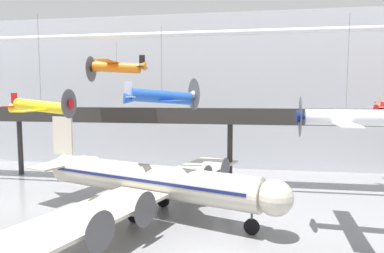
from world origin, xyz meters
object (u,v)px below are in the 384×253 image
object	(u,v)px
suspended_plane_yellow_lowwing	(41,107)
suspended_plane_blue_trainer	(162,97)
suspended_plane_orange_highwing	(117,67)
suspended_plane_white_twin	(346,118)
airliner_silver_main	(146,180)

from	to	relation	value
suspended_plane_yellow_lowwing	suspended_plane_blue_trainer	bearing A→B (deg)	37.06
suspended_plane_orange_highwing	suspended_plane_white_twin	bearing A→B (deg)	151.53
suspended_plane_white_twin	suspended_plane_yellow_lowwing	distance (m)	24.69
airliner_silver_main	suspended_plane_white_twin	size ratio (longest dim) A/B	3.25
suspended_plane_white_twin	suspended_plane_blue_trainer	bearing A→B (deg)	-6.72
airliner_silver_main	suspended_plane_yellow_lowwing	world-z (taller)	suspended_plane_yellow_lowwing
suspended_plane_orange_highwing	suspended_plane_yellow_lowwing	size ratio (longest dim) A/B	1.08
suspended_plane_white_twin	airliner_silver_main	bearing A→B (deg)	-3.88
suspended_plane_orange_highwing	suspended_plane_yellow_lowwing	world-z (taller)	suspended_plane_orange_highwing
airliner_silver_main	suspended_plane_white_twin	distance (m)	18.72
suspended_plane_orange_highwing	suspended_plane_blue_trainer	bearing A→B (deg)	129.96
suspended_plane_orange_highwing	suspended_plane_yellow_lowwing	distance (m)	15.86
suspended_plane_blue_trainer	suspended_plane_yellow_lowwing	world-z (taller)	suspended_plane_blue_trainer
suspended_plane_yellow_lowwing	airliner_silver_main	bearing A→B (deg)	39.57
airliner_silver_main	suspended_plane_yellow_lowwing	distance (m)	11.67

